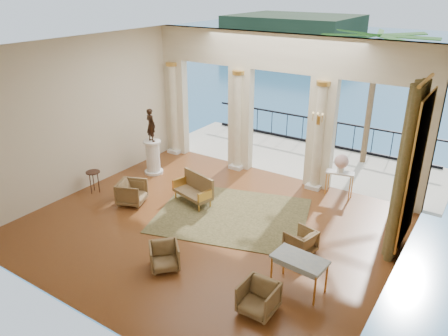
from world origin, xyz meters
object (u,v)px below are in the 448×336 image
Objects in this scene: armchair_c at (301,240)px; settee at (195,189)px; armchair_d at (132,191)px; statue at (151,125)px; side_table at (93,175)px; armchair_b at (258,297)px; console_table at (340,176)px; game_table at (300,261)px; pedestal at (153,158)px; armchair_a at (164,255)px.

armchair_c is 3.66m from settee.
armchair_d is 0.69× the size of statue.
side_table reaches higher than armchair_c.
settee is at bearing -87.73° from armchair_c.
statue reaches higher than armchair_b.
settee reaches higher than armchair_c.
console_table is (5.70, 1.75, -1.03)m from statue.
console_table is at bearing -162.09° from armchair_c.
armchair_c is at bearing 117.48° from game_table.
pedestal reaches higher than game_table.
side_table is at bearing 111.64° from armchair_a.
settee reaches higher than side_table.
armchair_d is (-5.20, 1.92, 0.03)m from armchair_b.
armchair_d reaches higher than armchair_c.
side_table reaches higher than armchair_a.
console_table reaches higher than armchair_d.
statue reaches higher than armchair_d.
statue reaches higher than settee.
statue is at bearing -176.02° from console_table.
armchair_a is 0.94× the size of armchair_b.
armchair_b is 7.39m from statue.
armchair_c is 6.33m from statue.
armchair_d reaches higher than armchair_a.
armchair_b is at bearing -98.55° from console_table.
pedestal is at bearing 161.51° from game_table.
armchair_c is 5.05m from armchair_d.
pedestal is (-2.39, 0.90, 0.12)m from settee.
side_table is (-6.65, 1.80, 0.24)m from armchair_b.
settee is 3.12m from side_table.
side_table is (-4.23, 1.72, 0.26)m from armchair_a.
game_table is (0.52, -1.25, 0.36)m from armchair_c.
armchair_b is 1.02× the size of side_table.
armchair_c is at bearing 3.94° from settee.
settee is at bearing 68.55° from armchair_a.
armchair_b is 6.89m from side_table.
statue reaches higher than game_table.
armchair_c is 0.74× the size of console_table.
armchair_d is 0.66× the size of pedestal.
statue is (-6.50, 2.83, 0.99)m from game_table.
armchair_d is 2.19m from pedestal.
settee is (1.44, 1.07, 0.04)m from armchair_d.
game_table reaches higher than armchair_d.
statue is at bearing -91.78° from armchair_c.
pedestal is (-0.94, 1.97, 0.17)m from armchair_d.
armchair_a is 5.32m from pedestal.
armchair_b is at bearing -15.18° from side_table.
armchair_d is at bearing 4.45° from side_table.
settee is at bearing 22.19° from side_table.
statue is (-5.98, 1.58, 1.34)m from armchair_c.
pedestal is 1.12m from statue.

